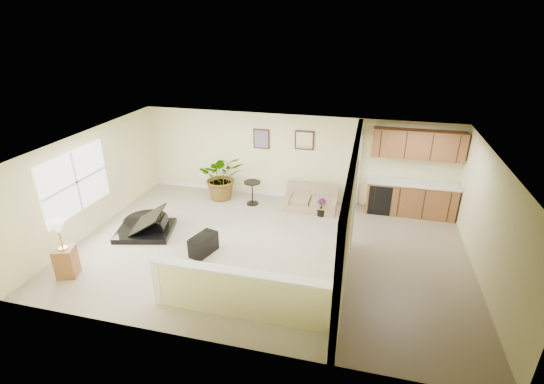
% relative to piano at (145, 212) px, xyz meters
% --- Properties ---
extents(floor, '(9.00, 9.00, 0.00)m').
position_rel_piano_xyz_m(floor, '(3.19, -0.12, -0.52)').
color(floor, tan).
rests_on(floor, ground).
extents(back_wall, '(9.00, 0.04, 2.50)m').
position_rel_piano_xyz_m(back_wall, '(3.19, 2.88, 0.73)').
color(back_wall, '#F2ECA5').
rests_on(back_wall, floor).
extents(front_wall, '(9.00, 0.04, 2.50)m').
position_rel_piano_xyz_m(front_wall, '(3.19, -3.12, 0.73)').
color(front_wall, '#F2ECA5').
rests_on(front_wall, floor).
extents(left_wall, '(0.04, 6.00, 2.50)m').
position_rel_piano_xyz_m(left_wall, '(-1.31, -0.12, 0.73)').
color(left_wall, '#F2ECA5').
rests_on(left_wall, floor).
extents(right_wall, '(0.04, 6.00, 2.50)m').
position_rel_piano_xyz_m(right_wall, '(7.69, -0.12, 0.73)').
color(right_wall, '#F2ECA5').
rests_on(right_wall, floor).
extents(ceiling, '(9.00, 6.00, 0.04)m').
position_rel_piano_xyz_m(ceiling, '(3.19, -0.12, 1.98)').
color(ceiling, silver).
rests_on(ceiling, back_wall).
extents(kitchen_vinyl, '(2.70, 6.00, 0.01)m').
position_rel_piano_xyz_m(kitchen_vinyl, '(6.34, -0.12, -0.52)').
color(kitchen_vinyl, gray).
rests_on(kitchen_vinyl, floor).
extents(interior_partition, '(0.18, 5.99, 2.50)m').
position_rel_piano_xyz_m(interior_partition, '(4.99, 0.14, 0.70)').
color(interior_partition, '#F2ECA5').
rests_on(interior_partition, floor).
extents(pony_half_wall, '(3.42, 0.22, 1.00)m').
position_rel_piano_xyz_m(pony_half_wall, '(3.27, -2.42, -0.00)').
color(pony_half_wall, '#F2ECA5').
rests_on(pony_half_wall, floor).
extents(left_window, '(0.05, 2.15, 1.45)m').
position_rel_piano_xyz_m(left_window, '(-1.29, -0.62, 0.93)').
color(left_window, white).
rests_on(left_window, left_wall).
extents(wall_art_left, '(0.48, 0.04, 0.58)m').
position_rel_piano_xyz_m(wall_art_left, '(2.24, 2.85, 1.23)').
color(wall_art_left, '#3B2215').
rests_on(wall_art_left, back_wall).
extents(wall_mirror, '(0.55, 0.04, 0.55)m').
position_rel_piano_xyz_m(wall_mirror, '(3.49, 2.85, 1.28)').
color(wall_mirror, '#3B2215').
rests_on(wall_mirror, back_wall).
extents(kitchen_cabinets, '(2.36, 0.65, 2.33)m').
position_rel_piano_xyz_m(kitchen_cabinets, '(6.38, 2.61, 0.35)').
color(kitchen_cabinets, '#9C5833').
rests_on(kitchen_cabinets, floor).
extents(piano, '(1.77, 1.77, 1.25)m').
position_rel_piano_xyz_m(piano, '(0.00, 0.00, 0.00)').
color(piano, black).
rests_on(piano, floor).
extents(piano_bench, '(0.54, 0.76, 0.46)m').
position_rel_piano_xyz_m(piano_bench, '(1.82, -0.62, -0.29)').
color(piano_bench, black).
rests_on(piano_bench, floor).
extents(loveseat, '(1.47, 0.84, 0.84)m').
position_rel_piano_xyz_m(loveseat, '(3.82, 2.29, -0.21)').
color(loveseat, tan).
rests_on(loveseat, floor).
extents(accent_table, '(0.48, 0.48, 0.69)m').
position_rel_piano_xyz_m(accent_table, '(2.15, 2.14, -0.08)').
color(accent_table, black).
rests_on(accent_table, floor).
extents(palm_plant, '(1.55, 1.45, 1.38)m').
position_rel_piano_xyz_m(palm_plant, '(1.19, 2.32, 0.16)').
color(palm_plant, black).
rests_on(palm_plant, floor).
extents(small_plant, '(0.29, 0.29, 0.49)m').
position_rel_piano_xyz_m(small_plant, '(4.17, 1.91, -0.32)').
color(small_plant, black).
rests_on(small_plant, floor).
extents(lamp_stand, '(0.48, 0.48, 1.29)m').
position_rel_piano_xyz_m(lamp_stand, '(-0.59, -2.10, 0.02)').
color(lamp_stand, '#9C5833').
rests_on(lamp_stand, floor).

